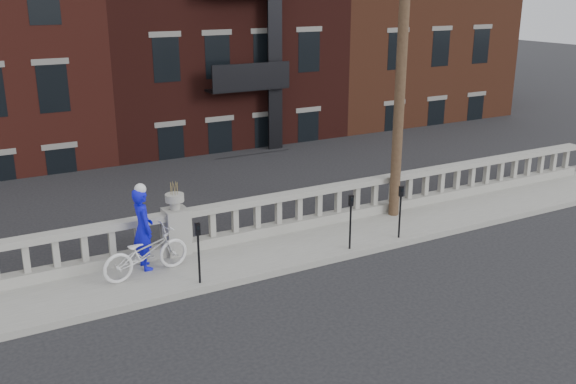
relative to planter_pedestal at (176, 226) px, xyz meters
name	(u,v)px	position (x,y,z in m)	size (l,w,h in m)	color
ground	(250,332)	(0.00, -3.95, -0.83)	(120.00, 120.00, 0.00)	black
sidewalk	(192,270)	(0.00, -0.95, -0.76)	(32.00, 2.20, 0.15)	gray
balustrade	(177,233)	(0.00, 0.00, -0.19)	(28.00, 0.34, 1.03)	gray
planter_pedestal	(176,226)	(0.00, 0.00, 0.00)	(0.55, 0.55, 1.76)	gray
lower_level	(50,65)	(0.56, 19.09, 1.80)	(80.00, 44.00, 20.80)	#605E59
utility_pole	(403,27)	(6.20, -0.35, 4.41)	(1.60, 0.28, 10.00)	#422D1E
parking_meter_a	(198,246)	(-0.14, -1.80, 0.17)	(0.10, 0.09, 1.36)	black
parking_meter_b	(351,216)	(3.73, -1.80, 0.17)	(0.10, 0.09, 1.36)	black
parking_meter_c	(400,206)	(5.23, -1.80, 0.17)	(0.10, 0.09, 1.36)	black
bicycle	(146,252)	(-1.01, -0.84, -0.15)	(0.70, 2.00, 1.05)	silver
cyclist	(143,229)	(-0.92, -0.46, 0.26)	(0.68, 0.45, 1.88)	#0D0FD1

